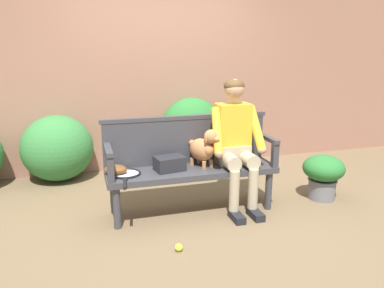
% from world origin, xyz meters
% --- Properties ---
extents(ground_plane, '(40.00, 40.00, 0.00)m').
position_xyz_m(ground_plane, '(0.00, 0.00, 0.00)').
color(ground_plane, brown).
extents(brick_garden_fence, '(8.00, 0.30, 2.60)m').
position_xyz_m(brick_garden_fence, '(0.00, 1.73, 1.30)').
color(brick_garden_fence, '#936651').
rests_on(brick_garden_fence, ground).
extents(hedge_bush_far_right, '(0.87, 0.81, 0.82)m').
position_xyz_m(hedge_bush_far_right, '(-1.34, 1.38, 0.41)').
color(hedge_bush_far_right, '#337538').
rests_on(hedge_bush_far_right, ground).
extents(hedge_bush_mid_right, '(0.89, 0.72, 0.98)m').
position_xyz_m(hedge_bush_mid_right, '(0.40, 1.37, 0.49)').
color(hedge_bush_mid_right, '#286B2D').
rests_on(hedge_bush_mid_right, ground).
extents(garden_bench, '(1.70, 0.47, 0.46)m').
position_xyz_m(garden_bench, '(0.00, 0.00, 0.40)').
color(garden_bench, '#38383D').
rests_on(garden_bench, ground).
extents(bench_backrest, '(1.74, 0.06, 0.50)m').
position_xyz_m(bench_backrest, '(0.00, 0.20, 0.71)').
color(bench_backrest, '#38383D').
rests_on(bench_backrest, garden_bench).
extents(bench_armrest_left_end, '(0.06, 0.47, 0.28)m').
position_xyz_m(bench_armrest_left_end, '(-0.81, -0.08, 0.66)').
color(bench_armrest_left_end, '#38383D').
rests_on(bench_armrest_left_end, garden_bench).
extents(bench_armrest_right_end, '(0.06, 0.47, 0.28)m').
position_xyz_m(bench_armrest_right_end, '(0.81, -0.08, 0.66)').
color(bench_armrest_right_end, '#38383D').
rests_on(bench_armrest_right_end, garden_bench).
extents(person_seated, '(0.56, 0.63, 1.33)m').
position_xyz_m(person_seated, '(0.46, -0.01, 0.73)').
color(person_seated, black).
rests_on(person_seated, ground).
extents(dog_on_bench, '(0.30, 0.39, 0.40)m').
position_xyz_m(dog_on_bench, '(0.13, 0.02, 0.66)').
color(dog_on_bench, '#AD7042').
rests_on(dog_on_bench, garden_bench).
extents(tennis_racket, '(0.33, 0.58, 0.03)m').
position_xyz_m(tennis_racket, '(-0.66, -0.03, 0.47)').
color(tennis_racket, black).
rests_on(tennis_racket, garden_bench).
extents(baseball_glove, '(0.27, 0.24, 0.09)m').
position_xyz_m(baseball_glove, '(-0.75, 0.03, 0.50)').
color(baseball_glove, brown).
rests_on(baseball_glove, garden_bench).
extents(sports_bag, '(0.31, 0.24, 0.14)m').
position_xyz_m(sports_bag, '(-0.23, 0.00, 0.53)').
color(sports_bag, '#232328').
rests_on(sports_bag, garden_bench).
extents(tennis_ball, '(0.07, 0.07, 0.07)m').
position_xyz_m(tennis_ball, '(-0.33, -0.73, 0.03)').
color(tennis_ball, '#CCDB33').
rests_on(tennis_ball, ground).
extents(potted_plant, '(0.45, 0.45, 0.49)m').
position_xyz_m(potted_plant, '(1.47, -0.09, 0.29)').
color(potted_plant, slate).
rests_on(potted_plant, ground).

